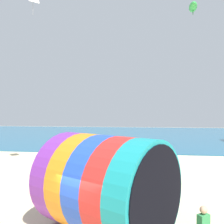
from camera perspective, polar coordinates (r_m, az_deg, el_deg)
sea at (r=46.84m, az=4.95°, el=-5.25°), size 120.00×40.00×0.10m
giant_inflatable_tube at (r=10.00m, az=-1.37°, el=-16.14°), size 5.84×5.58×3.76m
kite_green_parafoil at (r=13.81m, az=18.02°, el=21.85°), size 0.50×1.11×0.54m
bystander_near_water at (r=21.40m, az=-6.16°, el=-9.87°), size 0.42×0.39×1.73m
bystander_mid_beach at (r=21.04m, az=5.47°, el=-9.92°), size 0.26×0.39×1.81m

